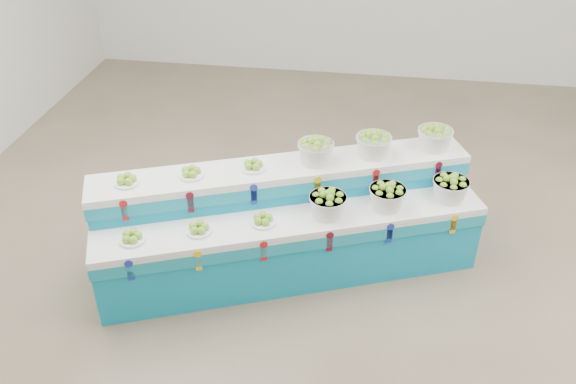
# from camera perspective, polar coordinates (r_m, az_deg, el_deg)

# --- Properties ---
(ground) EXTENTS (10.00, 10.00, 0.00)m
(ground) POSITION_cam_1_polar(r_m,az_deg,el_deg) (5.95, 9.44, -7.99)
(ground) COLOR brown
(ground) RESTS_ON ground
(display_stand) EXTENTS (3.67, 2.18, 1.02)m
(display_stand) POSITION_cam_1_polar(r_m,az_deg,el_deg) (5.70, 0.00, -3.01)
(display_stand) COLOR #0F91BB
(display_stand) RESTS_ON ground
(plate_lower_left) EXTENTS (0.30, 0.30, 0.09)m
(plate_lower_left) POSITION_cam_1_polar(r_m,az_deg,el_deg) (5.29, -14.54, -4.09)
(plate_lower_left) COLOR white
(plate_lower_left) RESTS_ON display_stand
(plate_lower_mid) EXTENTS (0.30, 0.30, 0.09)m
(plate_lower_mid) POSITION_cam_1_polar(r_m,az_deg,el_deg) (5.28, -8.44, -3.35)
(plate_lower_mid) COLOR white
(plate_lower_mid) RESTS_ON display_stand
(plate_lower_right) EXTENTS (0.30, 0.30, 0.09)m
(plate_lower_right) POSITION_cam_1_polar(r_m,az_deg,el_deg) (5.33, -2.38, -2.58)
(plate_lower_right) COLOR white
(plate_lower_right) RESTS_ON display_stand
(basket_lower_left) EXTENTS (0.44, 0.44, 0.24)m
(basket_lower_left) POSITION_cam_1_polar(r_m,az_deg,el_deg) (5.40, 3.77, -1.12)
(basket_lower_left) COLOR silver
(basket_lower_left) RESTS_ON display_stand
(basket_lower_mid) EXTENTS (0.44, 0.44, 0.24)m
(basket_lower_mid) POSITION_cam_1_polar(r_m,az_deg,el_deg) (5.56, 9.34, -0.38)
(basket_lower_mid) COLOR silver
(basket_lower_mid) RESTS_ON display_stand
(basket_lower_right) EXTENTS (0.44, 0.44, 0.24)m
(basket_lower_right) POSITION_cam_1_polar(r_m,az_deg,el_deg) (5.80, 15.08, 0.38)
(basket_lower_right) COLOR silver
(basket_lower_right) RESTS_ON display_stand
(plate_upper_left) EXTENTS (0.30, 0.30, 0.09)m
(plate_upper_left) POSITION_cam_1_polar(r_m,az_deg,el_deg) (5.49, -15.02, 1.16)
(plate_upper_left) COLOR white
(plate_upper_left) RESTS_ON display_stand
(plate_upper_mid) EXTENTS (0.30, 0.30, 0.09)m
(plate_upper_mid) POSITION_cam_1_polar(r_m,az_deg,el_deg) (5.48, -9.15, 1.89)
(plate_upper_mid) COLOR white
(plate_upper_mid) RESTS_ON display_stand
(plate_upper_right) EXTENTS (0.30, 0.30, 0.09)m
(plate_upper_right) POSITION_cam_1_polar(r_m,az_deg,el_deg) (5.53, -3.31, 2.59)
(plate_upper_right) COLOR white
(plate_upper_right) RESTS_ON display_stand
(basket_upper_left) EXTENTS (0.44, 0.44, 0.24)m
(basket_upper_left) POSITION_cam_1_polar(r_m,az_deg,el_deg) (5.60, 2.64, 3.93)
(basket_upper_left) COLOR silver
(basket_upper_left) RESTS_ON display_stand
(basket_upper_mid) EXTENTS (0.44, 0.44, 0.24)m
(basket_upper_mid) POSITION_cam_1_polar(r_m,az_deg,el_deg) (5.76, 8.07, 4.50)
(basket_upper_mid) COLOR silver
(basket_upper_mid) RESTS_ON display_stand
(basket_upper_right) EXTENTS (0.44, 0.44, 0.24)m
(basket_upper_right) POSITION_cam_1_polar(r_m,az_deg,el_deg) (5.99, 13.69, 5.06)
(basket_upper_right) COLOR silver
(basket_upper_right) RESTS_ON display_stand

